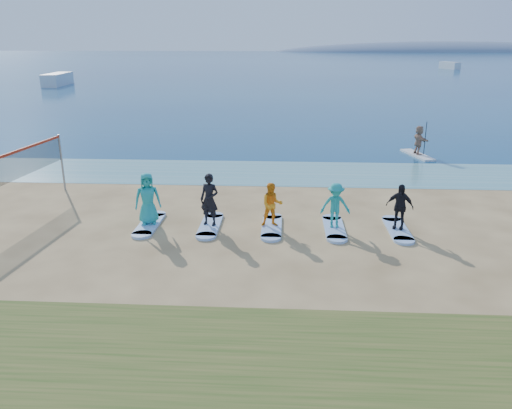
# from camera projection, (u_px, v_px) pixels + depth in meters

# --- Properties ---
(ground) EXTENTS (600.00, 600.00, 0.00)m
(ground) POSITION_uv_depth(u_px,v_px,m) (291.00, 259.00, 15.36)
(ground) COLOR tan
(ground) RESTS_ON ground
(shallow_water) EXTENTS (600.00, 600.00, 0.00)m
(shallow_water) POSITION_uv_depth(u_px,v_px,m) (289.00, 173.00, 25.31)
(shallow_water) COLOR teal
(shallow_water) RESTS_ON ground
(ocean) EXTENTS (600.00, 600.00, 0.00)m
(ocean) POSITION_uv_depth(u_px,v_px,m) (287.00, 60.00, 167.04)
(ocean) COLOR navy
(ocean) RESTS_ON ground
(island_ridge) EXTENTS (220.00, 56.00, 18.00)m
(island_ridge) POSITION_uv_depth(u_px,v_px,m) (448.00, 52.00, 294.49)
(island_ridge) COLOR slate
(island_ridge) RESTS_ON ground
(paddleboard) EXTENTS (1.41, 3.08, 0.12)m
(paddleboard) POSITION_uv_depth(u_px,v_px,m) (417.00, 155.00, 29.06)
(paddleboard) COLOR silver
(paddleboard) RESTS_ON ground
(paddleboarder) EXTENTS (0.79, 1.59, 1.64)m
(paddleboarder) POSITION_uv_depth(u_px,v_px,m) (419.00, 140.00, 28.78)
(paddleboarder) COLOR tan
(paddleboarder) RESTS_ON paddleboard
(boat_offshore_a) EXTENTS (3.14, 8.47, 1.76)m
(boat_offshore_a) POSITION_uv_depth(u_px,v_px,m) (58.00, 85.00, 74.47)
(boat_offshore_a) COLOR silver
(boat_offshore_a) RESTS_ON ground
(boat_offshore_b) EXTENTS (3.56, 6.22, 1.59)m
(boat_offshore_b) POSITION_uv_depth(u_px,v_px,m) (449.00, 69.00, 117.17)
(boat_offshore_b) COLOR silver
(boat_offshore_b) RESTS_ON ground
(surfboard_0) EXTENTS (0.70, 2.20, 0.09)m
(surfboard_0) POSITION_uv_depth(u_px,v_px,m) (149.00, 224.00, 18.16)
(surfboard_0) COLOR #99BCED
(surfboard_0) RESTS_ON ground
(student_0) EXTENTS (1.06, 0.86, 1.88)m
(student_0) POSITION_uv_depth(u_px,v_px,m) (148.00, 198.00, 17.85)
(student_0) COLOR teal
(student_0) RESTS_ON surfboard_0
(surfboard_1) EXTENTS (0.70, 2.20, 0.09)m
(surfboard_1) POSITION_uv_depth(u_px,v_px,m) (210.00, 225.00, 18.04)
(surfboard_1) COLOR #99BCED
(surfboard_1) RESTS_ON ground
(student_1) EXTENTS (0.78, 0.63, 1.88)m
(student_1) POSITION_uv_depth(u_px,v_px,m) (209.00, 200.00, 17.73)
(student_1) COLOR black
(student_1) RESTS_ON surfboard_1
(surfboard_2) EXTENTS (0.70, 2.20, 0.09)m
(surfboard_2) POSITION_uv_depth(u_px,v_px,m) (272.00, 227.00, 17.91)
(surfboard_2) COLOR #99BCED
(surfboard_2) RESTS_ON ground
(student_2) EXTENTS (0.84, 0.70, 1.58)m
(student_2) POSITION_uv_depth(u_px,v_px,m) (272.00, 205.00, 17.65)
(student_2) COLOR orange
(student_2) RESTS_ON surfboard_2
(surfboard_3) EXTENTS (0.70, 2.20, 0.09)m
(surfboard_3) POSITION_uv_depth(u_px,v_px,m) (334.00, 228.00, 17.79)
(surfboard_3) COLOR #99BCED
(surfboard_3) RESTS_ON ground
(student_3) EXTENTS (1.06, 0.64, 1.61)m
(student_3) POSITION_uv_depth(u_px,v_px,m) (335.00, 205.00, 17.52)
(student_3) COLOR teal
(student_3) RESTS_ON surfboard_3
(surfboard_4) EXTENTS (0.70, 2.20, 0.09)m
(surfboard_4) POSITION_uv_depth(u_px,v_px,m) (397.00, 229.00, 17.67)
(surfboard_4) COLOR #99BCED
(surfboard_4) RESTS_ON ground
(student_4) EXTENTS (1.03, 0.73, 1.62)m
(student_4) POSITION_uv_depth(u_px,v_px,m) (400.00, 207.00, 17.40)
(student_4) COLOR black
(student_4) RESTS_ON surfboard_4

